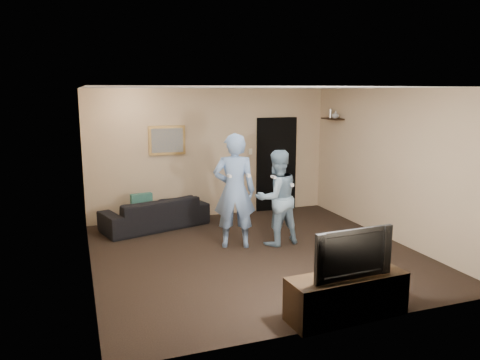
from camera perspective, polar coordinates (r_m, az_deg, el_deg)
name	(u,v)px	position (r m, az deg, el deg)	size (l,w,h in m)	color
ground	(255,253)	(7.56, 1.89, -8.92)	(5.00, 5.00, 0.00)	black
ceiling	(256,88)	(7.12, 2.02, 11.18)	(5.00, 5.00, 0.04)	silver
wall_back	(211,153)	(9.57, -3.56, 3.27)	(5.00, 0.04, 2.60)	tan
wall_front	(343,212)	(5.04, 12.46, -3.85)	(5.00, 0.04, 2.60)	tan
wall_left	(86,184)	(6.74, -18.24, -0.46)	(0.04, 5.00, 2.60)	tan
wall_right	(391,165)	(8.46, 17.91, 1.77)	(0.04, 5.00, 2.60)	tan
sofa	(155,213)	(8.98, -10.31, -3.97)	(1.97, 0.77, 0.58)	black
throw_pillow	(142,204)	(8.90, -11.91, -2.89)	(0.40, 0.13, 0.40)	#1A4F48
painting_frame	(167,140)	(9.31, -8.89, 4.81)	(0.72, 0.05, 0.57)	olive
painting_canvas	(167,140)	(9.28, -8.85, 4.79)	(0.62, 0.01, 0.47)	slate
doorway	(276,164)	(10.08, 4.46, 1.92)	(0.90, 0.06, 2.00)	black
light_switch	(250,152)	(9.81, 1.26, 3.48)	(0.08, 0.02, 0.12)	silver
wall_shelf	(333,119)	(9.81, 11.22, 7.32)	(0.20, 0.60, 0.03)	black
shelf_vase	(335,115)	(9.72, 11.56, 7.81)	(0.14, 0.14, 0.15)	#B9B9BE
shelf_figurine	(330,113)	(9.89, 10.97, 7.97)	(0.06, 0.06, 0.18)	silver
tv_console	(347,296)	(5.63, 12.87, -13.63)	(1.41, 0.45, 0.50)	black
television	(349,251)	(5.43, 13.10, -8.46)	(0.99, 0.13, 0.57)	black
wii_player_left	(234,191)	(7.64, -0.69, -1.33)	(0.80, 0.64, 1.89)	#7394C7
wii_player_right	(277,198)	(7.82, 4.50, -2.16)	(0.86, 0.72, 1.60)	#7C9DB5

